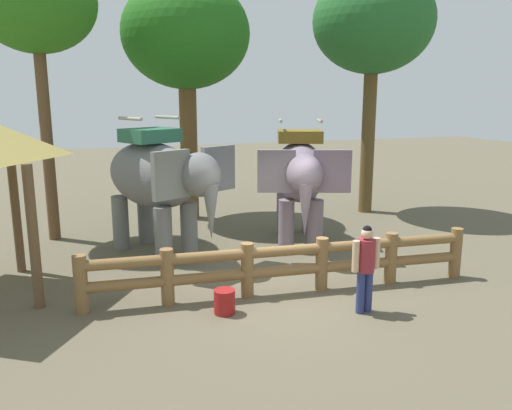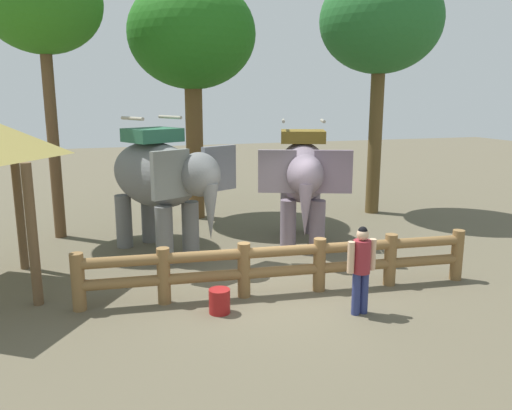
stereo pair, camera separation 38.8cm
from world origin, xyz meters
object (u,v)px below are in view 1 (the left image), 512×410
(tree_far_right, at_px, (186,37))
(elephant_center, at_px, (300,176))
(elephant_near_left, at_px, (158,179))
(feed_bucket, at_px, (225,302))
(log_fence, at_px, (285,263))
(tree_back_center, at_px, (35,4))
(tourist_woman_in_black, at_px, (366,263))
(tree_far_left, at_px, (373,24))

(tree_far_right, bearing_deg, elephant_center, -61.87)
(elephant_near_left, xyz_separation_m, feed_bucket, (0.50, -3.75, -1.62))
(log_fence, relative_size, tree_far_right, 1.08)
(elephant_near_left, xyz_separation_m, tree_back_center, (-2.43, 2.33, 4.07))
(tree_back_center, bearing_deg, log_fence, -52.46)
(feed_bucket, bearing_deg, elephant_near_left, 97.63)
(elephant_near_left, bearing_deg, tree_back_center, 136.10)
(elephant_center, xyz_separation_m, tree_far_right, (-2.00, 3.73, 3.62))
(elephant_near_left, relative_size, tree_back_center, 0.53)
(tourist_woman_in_black, relative_size, tree_far_left, 0.21)
(tree_far_left, relative_size, feed_bucket, 17.39)
(elephant_center, relative_size, tree_back_center, 0.52)
(log_fence, xyz_separation_m, elephant_center, (1.63, 2.99, 1.17))
(log_fence, distance_m, elephant_center, 3.60)
(log_fence, distance_m, feed_bucket, 1.50)
(feed_bucket, bearing_deg, tree_far_left, 43.35)
(log_fence, height_order, feed_bucket, log_fence)
(elephant_center, distance_m, tree_far_right, 5.57)
(log_fence, bearing_deg, tree_far_left, 47.49)
(elephant_near_left, relative_size, tree_far_right, 0.54)
(tourist_woman_in_black, relative_size, feed_bucket, 3.64)
(tourist_woman_in_black, distance_m, tree_far_left, 9.55)
(tree_far_right, height_order, feed_bucket, tree_far_right)
(elephant_center, distance_m, tree_back_center, 7.67)
(feed_bucket, bearing_deg, elephant_center, 49.57)
(elephant_near_left, height_order, tourist_woman_in_black, elephant_near_left)
(tourist_woman_in_black, bearing_deg, log_fence, 127.09)
(feed_bucket, bearing_deg, tree_back_center, 115.70)
(elephant_near_left, bearing_deg, tree_far_left, 19.09)
(elephant_center, height_order, tree_far_right, tree_far_right)
(feed_bucket, bearing_deg, tourist_woman_in_black, -18.25)
(log_fence, xyz_separation_m, tourist_woman_in_black, (0.97, -1.28, 0.31))
(elephant_center, relative_size, tree_far_right, 0.53)
(elephant_near_left, distance_m, tree_far_right, 5.20)
(tourist_woman_in_black, bearing_deg, tree_back_center, 127.46)
(tree_back_center, bearing_deg, feed_bucket, -64.30)
(tourist_woman_in_black, height_order, tree_far_left, tree_far_left)
(elephant_near_left, relative_size, feed_bucket, 8.89)
(elephant_near_left, height_order, tree_back_center, tree_back_center)
(elephant_near_left, relative_size, elephant_center, 1.02)
(elephant_center, distance_m, tourist_woman_in_black, 4.41)
(elephant_center, xyz_separation_m, tourist_woman_in_black, (-0.67, -4.27, -0.86))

